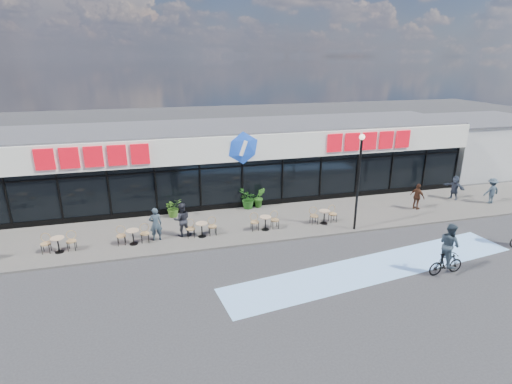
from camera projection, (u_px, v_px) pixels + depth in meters
ground at (278, 263)px, 17.80m from camera, size 120.00×120.00×0.00m
sidewalk at (253, 223)px, 21.91m from camera, size 44.00×5.00×0.10m
bike_lane at (376, 268)px, 17.39m from camera, size 14.17×4.13×0.01m
building at (232, 159)px, 26.14m from camera, size 30.60×6.57×4.75m
neighbour_building at (479, 144)px, 32.15m from camera, size 9.20×7.20×4.11m
lamp_post at (359, 174)px, 20.11m from camera, size 0.28×0.28×5.04m
bistro_set_1 at (58, 242)px, 18.51m from camera, size 1.54×0.62×0.90m
bistro_set_2 at (133, 235)px, 19.31m from camera, size 1.54×0.62×0.90m
bistro_set_3 at (202, 228)px, 20.12m from camera, size 1.54×0.62×0.90m
bistro_set_4 at (265, 221)px, 20.92m from camera, size 1.54×0.62×0.90m
bistro_set_5 at (324, 215)px, 21.72m from camera, size 1.54×0.62×0.90m
potted_plant_left at (173, 208)px, 22.56m from camera, size 1.23×1.16×1.07m
potted_plant_mid at (259, 197)px, 23.96m from camera, size 0.74×0.62×1.24m
potted_plant_right at (248, 199)px, 23.70m from camera, size 1.37×1.42×1.21m
patron_left at (156, 224)px, 19.56m from camera, size 0.66×0.48×1.69m
patron_right at (182, 220)px, 20.02m from camera, size 0.86×0.67×1.75m
pedestrian_a at (455, 188)px, 25.27m from camera, size 0.89×1.49×1.53m
pedestrian_b at (417, 197)px, 23.58m from camera, size 0.67×1.00×1.57m
pedestrian_c at (491, 191)px, 24.54m from camera, size 1.07×0.65×1.61m
cyclist_a at (448, 252)px, 16.58m from camera, size 1.66×0.93×2.31m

